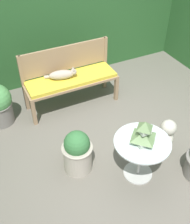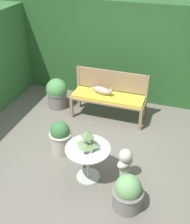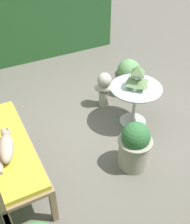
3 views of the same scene
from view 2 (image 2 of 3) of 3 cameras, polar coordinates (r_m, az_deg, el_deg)
The scene contains 11 objects.
ground at distance 5.18m, azimuth 0.40°, elevation -8.50°, with size 30.00×30.00×0.00m, color #666056.
foliage_hedge_back at distance 6.84m, azimuth 7.50°, elevation 12.81°, with size 6.40×1.01×2.24m, color #285628.
garden_bench at distance 5.89m, azimuth 2.69°, elevation 2.75°, with size 1.56×0.50×0.55m.
bench_backrest at distance 5.97m, azimuth 3.38°, elevation 5.92°, with size 1.56×0.06×1.01m.
cat at distance 5.88m, azimuth 1.51°, elevation 4.39°, with size 0.51×0.28×0.19m.
patio_table at distance 4.43m, azimuth -1.46°, elevation -8.63°, with size 0.71×0.71×0.61m.
pagoda_birdhouse at distance 4.26m, azimuth -1.51°, elevation -5.92°, with size 0.27×0.27×0.32m.
garden_bust at distance 4.55m, azimuth 6.14°, elevation -10.10°, with size 0.31×0.36×0.58m.
potted_plant_table_far at distance 4.19m, azimuth 6.67°, elevation -16.04°, with size 0.46×0.46×0.58m.
potted_plant_bench_right at distance 6.42m, azimuth -7.73°, elevation 3.86°, with size 0.48×0.48×0.69m.
potted_plant_path_edge at distance 5.07m, azimuth -7.01°, elevation -5.19°, with size 0.42×0.42×0.64m.
Camera 2 is at (1.21, -3.71, 3.40)m, focal length 45.00 mm.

